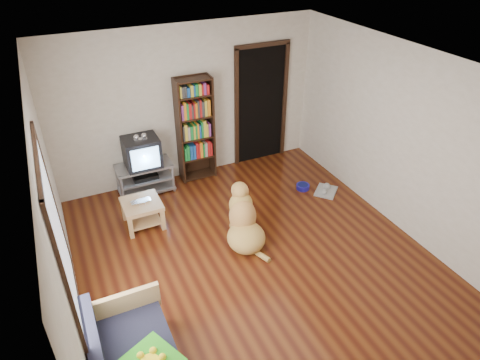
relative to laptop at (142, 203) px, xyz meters
name	(u,v)px	position (x,y,z in m)	size (l,w,h in m)	color
ground	(255,258)	(1.17, -1.34, -0.41)	(5.00, 5.00, 0.00)	#5B290F
ceiling	(259,69)	(1.17, -1.34, 2.19)	(5.00, 5.00, 0.00)	white
wall_back	(188,104)	(1.17, 1.16, 0.89)	(4.50, 4.50, 0.00)	beige
wall_front	(408,335)	(1.17, -3.84, 0.89)	(4.50, 4.50, 0.00)	beige
wall_left	(57,226)	(-1.08, -1.34, 0.89)	(5.00, 5.00, 0.00)	beige
wall_right	(401,140)	(3.42, -1.34, 0.89)	(5.00, 5.00, 0.00)	beige
laptop	(142,203)	(0.00, 0.00, 0.00)	(0.29, 0.19, 0.02)	silver
dog_bowl	(303,187)	(2.68, -0.15, -0.37)	(0.22, 0.22, 0.08)	#1B1595
grey_rag	(326,191)	(2.98, -0.40, -0.40)	(0.40, 0.32, 0.03)	#A3A3A3
window	(59,239)	(-1.07, -1.84, 1.09)	(0.03, 1.46, 1.70)	white
doorway	(261,102)	(2.52, 1.14, 0.71)	(1.03, 0.05, 2.19)	black
tv_stand	(145,177)	(0.27, 0.91, -0.14)	(0.90, 0.45, 0.50)	#99999E
crt_tv	(141,151)	(0.27, 0.93, 0.33)	(0.55, 0.52, 0.58)	black
bookshelf	(195,124)	(1.22, 1.00, 0.59)	(0.60, 0.30, 1.80)	black
coffee_table	(142,209)	(0.00, 0.03, -0.13)	(0.55, 0.55, 0.40)	tan
dog	(244,223)	(1.20, -0.93, -0.10)	(0.64, 1.05, 0.85)	tan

